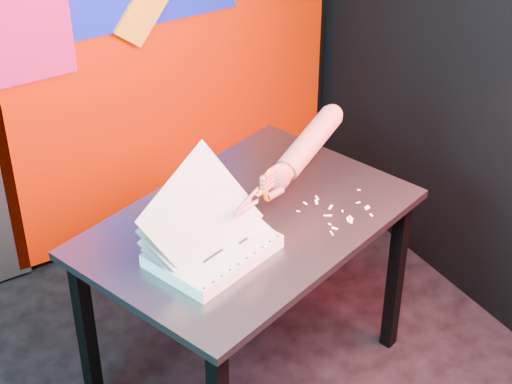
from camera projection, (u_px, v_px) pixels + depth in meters
room at (185, 160)px, 2.14m from camera, size 3.01×3.01×2.71m
backdrop at (37, 77)px, 3.43m from camera, size 2.88×0.05×2.08m
work_table at (248, 242)px, 3.02m from camera, size 1.31×1.07×0.75m
printout_stack at (212, 248)px, 2.77m from camera, size 0.48×0.39×0.36m
scissors at (267, 187)px, 2.88m from camera, size 0.21×0.10×0.13m
hand_forearm at (305, 148)px, 3.02m from camera, size 0.45×0.24×0.18m
paper_clippings at (338, 212)px, 3.00m from camera, size 0.28×0.23×0.00m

